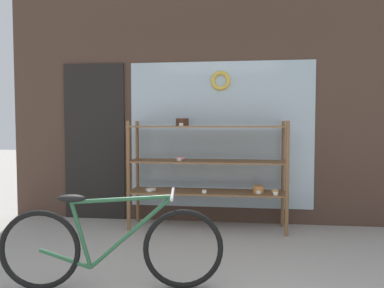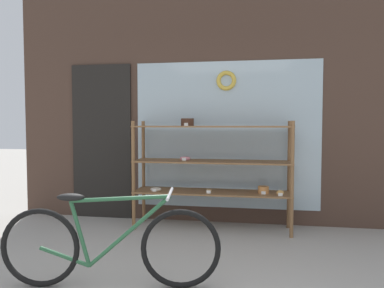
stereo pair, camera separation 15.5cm
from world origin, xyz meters
The scene contains 3 objects.
storefront_facade centered at (-0.04, 2.91, 1.57)m, with size 5.34×0.13×3.23m.
display_case centered at (0.05, 2.54, 0.82)m, with size 1.92×0.46×1.36m.
bicycle centered at (-0.55, 0.75, 0.34)m, with size 1.74×0.46×0.77m.
Camera 2 is at (0.60, -1.99, 1.30)m, focal length 35.00 mm.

